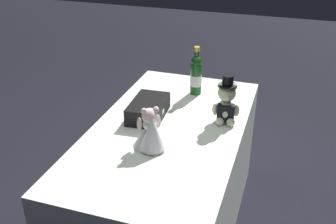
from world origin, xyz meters
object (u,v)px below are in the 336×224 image
object	(u,v)px
teddy_bear_bride	(151,132)
signing_pen	(141,97)
gift_case_black	(148,109)
teddy_bear_groom	(226,104)
champagne_bottle	(196,74)

from	to	relation	value
teddy_bear_bride	signing_pen	world-z (taller)	teddy_bear_bride
teddy_bear_bride	gift_case_black	xyz separation A→B (m)	(0.32, 0.14, -0.04)
signing_pen	gift_case_black	world-z (taller)	gift_case_black
teddy_bear_groom	champagne_bottle	xyz separation A→B (m)	(0.33, 0.27, 0.02)
champagne_bottle	signing_pen	xyz separation A→B (m)	(-0.18, 0.32, -0.13)
champagne_bottle	gift_case_black	xyz separation A→B (m)	(-0.41, 0.19, -0.09)
teddy_bear_groom	champagne_bottle	world-z (taller)	champagne_bottle
teddy_bear_bride	signing_pen	distance (m)	0.61
teddy_bear_groom	gift_case_black	xyz separation A→B (m)	(-0.08, 0.45, -0.07)
gift_case_black	teddy_bear_groom	bearing A→B (deg)	-79.74
teddy_bear_bride	champagne_bottle	size ratio (longest dim) A/B	0.70
champagne_bottle	signing_pen	world-z (taller)	champagne_bottle
signing_pen	gift_case_black	size ratio (longest dim) A/B	0.40
gift_case_black	champagne_bottle	bearing A→B (deg)	-24.55
teddy_bear_bride	champagne_bottle	distance (m)	0.73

